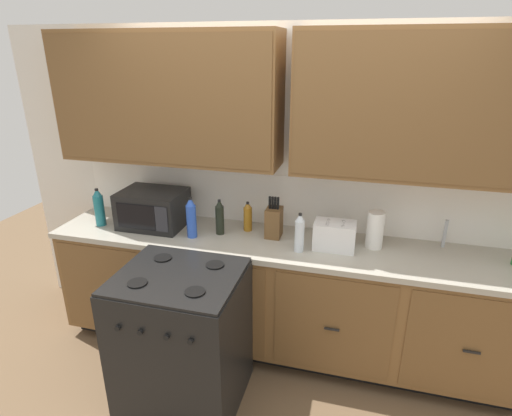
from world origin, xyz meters
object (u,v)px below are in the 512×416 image
at_px(paper_towel_roll, 375,230).
at_px(bottle_teal, 99,207).
at_px(bottle_blue, 191,218).
at_px(bottle_amber, 248,217).
at_px(stove_range, 183,338).
at_px(microwave, 153,209).
at_px(bottle_clear, 299,233).
at_px(bottle_dark, 220,217).
at_px(toaster, 335,235).
at_px(knife_block, 274,222).

bearing_deg(paper_towel_roll, bottle_teal, -175.76).
bearing_deg(bottle_blue, bottle_amber, 31.03).
bearing_deg(stove_range, paper_towel_roll, 31.88).
relative_size(microwave, bottle_clear, 1.74).
relative_size(microwave, bottle_amber, 2.11).
height_order(paper_towel_roll, bottle_dark, bottle_dark).
bearing_deg(bottle_amber, bottle_teal, -169.99).
bearing_deg(stove_range, toaster, 35.36).
bearing_deg(toaster, microwave, 178.58).
relative_size(microwave, bottle_teal, 1.61).
bearing_deg(bottle_amber, paper_towel_roll, -2.96).
relative_size(toaster, bottle_teal, 0.94).
distance_m(knife_block, bottle_dark, 0.40).
bearing_deg(bottle_teal, bottle_dark, 5.24).
height_order(microwave, knife_block, knife_block).
bearing_deg(microwave, bottle_teal, -166.22).
relative_size(paper_towel_roll, bottle_clear, 0.94).
distance_m(paper_towel_roll, bottle_clear, 0.53).
distance_m(paper_towel_roll, bottle_amber, 0.92).
height_order(bottle_amber, bottle_dark, bottle_dark).
height_order(bottle_blue, bottle_dark, bottle_blue).
bearing_deg(bottle_amber, bottle_clear, -29.22).
bearing_deg(bottle_blue, bottle_dark, 30.18).
relative_size(toaster, bottle_dark, 1.04).
xyz_separation_m(stove_range, bottle_clear, (0.65, 0.52, 0.59)).
xyz_separation_m(toaster, knife_block, (-0.44, 0.08, 0.02)).
xyz_separation_m(stove_range, bottle_dark, (0.04, 0.65, 0.59)).
bearing_deg(bottle_clear, bottle_blue, 178.28).
bearing_deg(bottle_teal, paper_towel_roll, 4.24).
height_order(stove_range, bottle_dark, bottle_dark).
xyz_separation_m(toaster, paper_towel_roll, (0.26, 0.09, 0.03)).
distance_m(stove_range, knife_block, 1.01).
distance_m(stove_range, bottle_clear, 1.02).
distance_m(toaster, bottle_dark, 0.84).
bearing_deg(bottle_teal, microwave, 13.78).
bearing_deg(bottle_amber, bottle_dark, -148.14).
bearing_deg(bottle_clear, microwave, 173.11).
relative_size(toaster, bottle_clear, 1.02).
xyz_separation_m(bottle_blue, bottle_amber, (0.36, 0.22, -0.04)).
height_order(knife_block, bottle_dark, knife_block).
relative_size(knife_block, bottle_dark, 1.15).
bearing_deg(toaster, bottle_amber, 168.38).
bearing_deg(bottle_teal, toaster, 2.08).
xyz_separation_m(microwave, bottle_clear, (1.16, -0.14, -0.01)).
xyz_separation_m(knife_block, bottle_dark, (-0.39, -0.06, 0.02)).
distance_m(bottle_clear, bottle_teal, 1.56).
distance_m(toaster, knife_block, 0.45).
bearing_deg(bottle_blue, bottle_teal, 178.74).
xyz_separation_m(toaster, bottle_clear, (-0.23, -0.11, 0.04)).
bearing_deg(stove_range, knife_block, 58.16).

